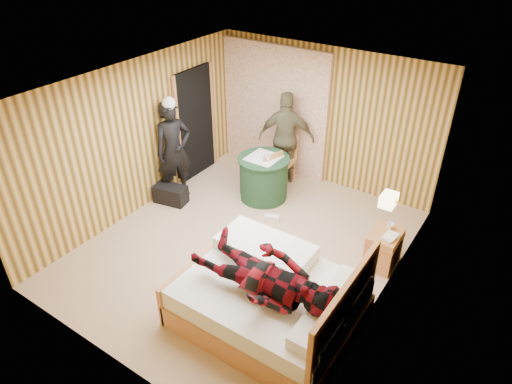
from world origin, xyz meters
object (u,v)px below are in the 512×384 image
Objects in this scene: man_on_bed at (265,269)px; round_table at (264,177)px; wall_lamp at (389,200)px; chair_far at (284,155)px; man_at_table at (286,138)px; bed at (272,299)px; chair_near at (269,171)px; duffel_bag at (171,194)px; woman_standing at (174,151)px; nightstand at (383,248)px.

round_table is at bearing 123.17° from man_on_bed.
wall_lamp is at bearing -20.20° from round_table.
man_at_table is at bearing 71.04° from chair_far.
bed is 2.89m from chair_near.
man_on_bed is at bearing -38.76° from duffel_bag.
man_on_bed reaches higher than chair_far.
man_on_bed is at bearing 93.25° from man_at_table.
chair_far is at bearing 54.15° from man_at_table.
woman_standing is 1.02× the size of man_at_table.
chair_near is at bearing 29.25° from duffel_bag.
chair_far is 1.05× the size of chair_near.
man_on_bed is (0.03, -0.23, 0.67)m from bed.
chair_far is (-2.41, 1.26, 0.26)m from nightstand.
chair_near is (-2.34, 0.64, 0.23)m from nightstand.
man_on_bed is (-0.73, -2.01, 0.72)m from nightstand.
chair_far is (-0.01, 0.71, 0.14)m from round_table.
bed is 3.39m from woman_standing.
chair_near is at bearing -32.81° from woman_standing.
man_on_bed is at bearing 51.18° from chair_near.
round_table is 3.12m from man_on_bed.
round_table is at bearing 66.43° from man_at_table.
round_table is 1.01× the size of chair_near.
man_on_bed reaches higher than duffel_bag.
nightstand is 3.69m from duffel_bag.
duffel_bag is 0.33× the size of man_at_table.
chair_far is 2.18m from duffel_bag.
chair_near is 1.67m from woman_standing.
duffel_bag is at bearing -172.39° from nightstand.
nightstand reaches higher than duffel_bag.
chair_near is at bearing 121.41° from man_on_bed.
man_at_table is (0.01, 0.04, 0.32)m from chair_far.
duffel_bag is at bearing -140.01° from woman_standing.
man_on_bed is at bearing -114.98° from wall_lamp.
wall_lamp is 3.87m from duffel_bag.
chair_near is 3.13m from man_on_bed.
chair_far is 3.70m from man_on_bed.
duffel_bag is (-3.66, -0.49, -0.12)m from nightstand.
round_table is 1.65m from duffel_bag.
man_at_table is (0.00, 0.75, 0.46)m from round_table.
man_on_bed is (-0.77, -1.66, -0.30)m from wall_lamp.
bed is at bearing 97.34° from man_on_bed.
round_table is at bearing 28.44° from duffel_bag.
chair_far is 0.53× the size of man_on_bed.
chair_near is 0.50× the size of woman_standing.
wall_lamp is 3.79m from woman_standing.
nightstand is at bearing -61.47° from woman_standing.
woman_standing is (-2.96, 1.54, 0.55)m from bed.
chair_near is at bearing 53.83° from round_table.
man_on_bed is (1.67, -2.56, 0.60)m from round_table.
chair_near is 1.57× the size of duffel_bag.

